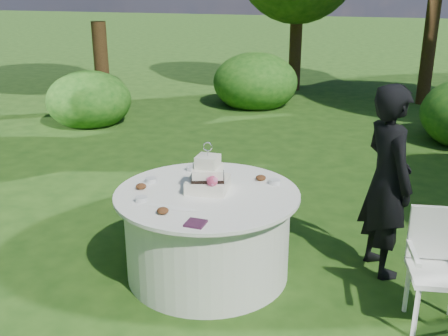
{
  "coord_description": "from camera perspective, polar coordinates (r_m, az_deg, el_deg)",
  "views": [
    {
      "loc": [
        1.45,
        -3.81,
        2.41
      ],
      "look_at": [
        0.15,
        0.0,
        1.0
      ],
      "focal_mm": 42.0,
      "sensor_mm": 36.0,
      "label": 1
    }
  ],
  "objects": [
    {
      "name": "ground",
      "position": [
        4.74,
        -1.75,
        -11.29
      ],
      "size": [
        80.0,
        80.0,
        0.0
      ],
      "primitive_type": "plane",
      "color": "#1A3C10",
      "rests_on": "ground"
    },
    {
      "name": "napkins",
      "position": [
        3.82,
        -3.11,
        -6.03
      ],
      "size": [
        0.14,
        0.14,
        0.02
      ],
      "primitive_type": "cube",
      "color": "#401B35",
      "rests_on": "table"
    },
    {
      "name": "cake",
      "position": [
        4.39,
        -1.75,
        -1.06
      ],
      "size": [
        0.38,
        0.38,
        0.43
      ],
      "color": "white",
      "rests_on": "table"
    },
    {
      "name": "chair",
      "position": [
        4.18,
        22.28,
        -9.22
      ],
      "size": [
        0.49,
        0.49,
        0.89
      ],
      "color": "white",
      "rests_on": "ground"
    },
    {
      "name": "petal_cups",
      "position": [
        4.36,
        -3.7,
        -2.48
      ],
      "size": [
        1.0,
        1.02,
        0.05
      ],
      "color": "#562D16",
      "rests_on": "table"
    },
    {
      "name": "table",
      "position": [
        4.55,
        -1.8,
        -7.08
      ],
      "size": [
        1.56,
        1.56,
        0.77
      ],
      "color": "silver",
      "rests_on": "ground"
    },
    {
      "name": "guest",
      "position": [
        4.66,
        17.34,
        -1.38
      ],
      "size": [
        0.66,
        0.73,
        1.67
      ],
      "primitive_type": "imported",
      "rotation": [
        0.0,
        0.0,
        2.11
      ],
      "color": "black",
      "rests_on": "ground"
    },
    {
      "name": "feather_plume",
      "position": [
        4.1,
        -5.74,
        -4.29
      ],
      "size": [
        0.48,
        0.07,
        0.01
      ],
      "primitive_type": "ellipsoid",
      "color": "white",
      "rests_on": "table"
    },
    {
      "name": "votives",
      "position": [
        4.57,
        -3.67,
        -1.5
      ],
      "size": [
        1.14,
        0.93,
        0.04
      ],
      "color": "silver",
      "rests_on": "table"
    }
  ]
}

